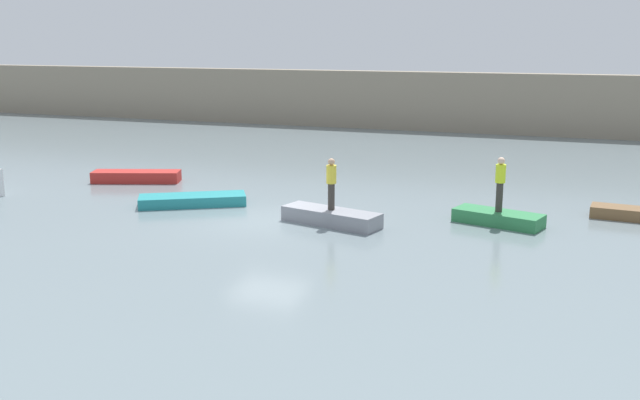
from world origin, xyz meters
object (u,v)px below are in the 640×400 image
rowboat_teal (193,200)px  rowboat_green (498,218)px  person_hiviz_shirt (500,181)px  rowboat_grey (331,217)px  rowboat_red (136,176)px  person_yellow_shirt (331,181)px

rowboat_teal → rowboat_green: (10.61, 0.99, 0.03)m
person_hiviz_shirt → rowboat_green: bearing=-90.0°
rowboat_teal → person_hiviz_shirt: bearing=-25.1°
rowboat_grey → person_hiviz_shirt: (5.05, 1.84, 1.17)m
rowboat_green → rowboat_grey: bearing=-144.3°
rowboat_grey → person_hiviz_shirt: bearing=34.1°
rowboat_green → rowboat_red: bearing=-171.7°
rowboat_red → rowboat_grey: (9.91, -3.79, 0.01)m
rowboat_green → rowboat_teal: bearing=-158.9°
rowboat_teal → rowboat_green: bearing=-25.1°
rowboat_teal → person_hiviz_shirt: size_ratio=2.13×
rowboat_teal → person_yellow_shirt: 5.76m
rowboat_red → person_yellow_shirt: 10.67m
person_hiviz_shirt → person_yellow_shirt: 5.37m
rowboat_teal → rowboat_grey: 5.62m
person_hiviz_shirt → rowboat_grey: bearing=-160.0°
person_hiviz_shirt → person_yellow_shirt: person_hiviz_shirt is taller
person_yellow_shirt → rowboat_green: bearing=20.0°
person_yellow_shirt → rowboat_grey: bearing=0.0°
rowboat_red → rowboat_grey: 10.61m
rowboat_green → person_hiviz_shirt: person_hiviz_shirt is taller
rowboat_red → person_hiviz_shirt: size_ratio=2.03×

